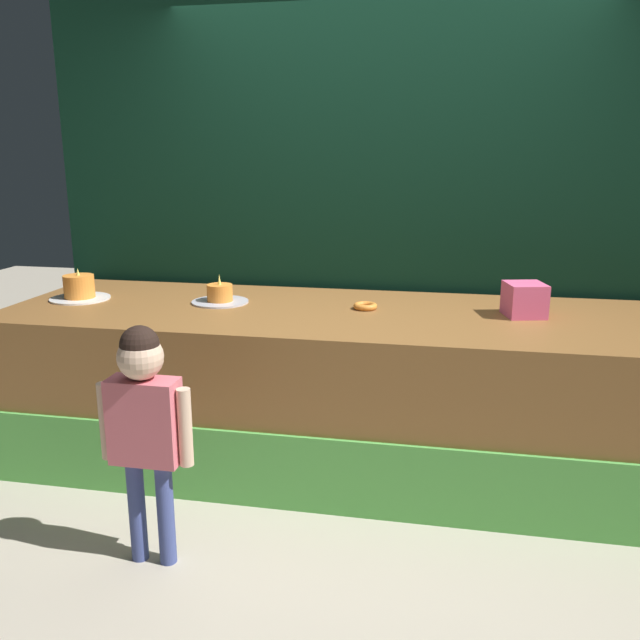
# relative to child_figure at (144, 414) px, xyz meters

# --- Properties ---
(ground_plane) EXTENTS (12.00, 12.00, 0.00)m
(ground_plane) POSITION_rel_child_figure_xyz_m (0.73, 0.51, -0.66)
(ground_plane) COLOR #BCB29E
(stage_platform) EXTENTS (3.83, 1.16, 0.85)m
(stage_platform) POSITION_rel_child_figure_xyz_m (0.73, 1.07, -0.23)
(stage_platform) COLOR brown
(stage_platform) RESTS_ON ground_plane
(curtain_backdrop) EXTENTS (4.08, 0.08, 2.93)m
(curtain_backdrop) POSITION_rel_child_figure_xyz_m (0.73, 1.75, 0.81)
(curtain_backdrop) COLOR black
(curtain_backdrop) RESTS_ON ground_plane
(child_figure) EXTENTS (0.39, 0.18, 1.02)m
(child_figure) POSITION_rel_child_figure_xyz_m (0.00, 0.00, 0.00)
(child_figure) COLOR #3F4C8C
(child_figure) RESTS_ON ground_plane
(pink_box) EXTENTS (0.23, 0.23, 0.17)m
(pink_box) POSITION_rel_child_figure_xyz_m (1.55, 1.15, 0.28)
(pink_box) COLOR #F15D91
(pink_box) RESTS_ON stage_platform
(donut) EXTENTS (0.13, 0.13, 0.03)m
(donut) POSITION_rel_child_figure_xyz_m (0.73, 1.15, 0.21)
(donut) COLOR orange
(donut) RESTS_ON stage_platform
(cake_left) EXTENTS (0.33, 0.33, 0.18)m
(cake_left) POSITION_rel_child_figure_xyz_m (-0.90, 1.07, 0.25)
(cake_left) COLOR white
(cake_left) RESTS_ON stage_platform
(cake_center) EXTENTS (0.32, 0.32, 0.16)m
(cake_center) POSITION_rel_child_figure_xyz_m (-0.08, 1.14, 0.23)
(cake_center) COLOR silver
(cake_center) RESTS_ON stage_platform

